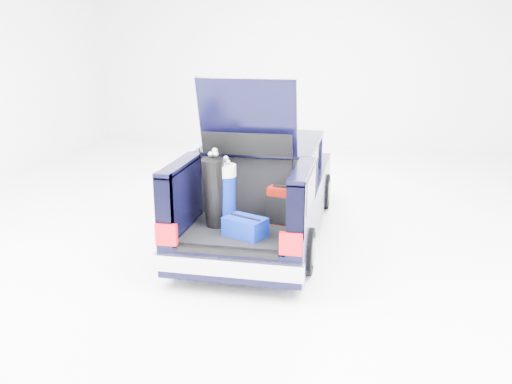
% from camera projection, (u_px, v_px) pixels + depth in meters
% --- Properties ---
extents(ground, '(14.00, 14.00, 0.00)m').
position_uv_depth(ground, '(262.00, 233.00, 8.45)').
color(ground, white).
rests_on(ground, ground).
extents(car, '(1.87, 4.65, 2.47)m').
position_uv_depth(car, '(264.00, 190.00, 8.36)').
color(car, black).
rests_on(car, ground).
extents(red_suitcase, '(0.35, 0.27, 0.52)m').
position_uv_depth(red_suitcase, '(280.00, 206.00, 7.03)').
color(red_suitcase, '#630903').
rests_on(red_suitcase, car).
extents(black_golf_bag, '(0.35, 0.42, 1.01)m').
position_uv_depth(black_golf_bag, '(215.00, 192.00, 6.85)').
color(black_golf_bag, black).
rests_on(black_golf_bag, car).
extents(blue_golf_bag, '(0.33, 0.33, 0.92)m').
position_uv_depth(blue_golf_bag, '(226.00, 195.00, 6.90)').
color(blue_golf_bag, black).
rests_on(blue_golf_bag, car).
extents(blue_duffel, '(0.58, 0.49, 0.26)m').
position_uv_depth(blue_duffel, '(245.00, 227.00, 6.62)').
color(blue_duffel, navy).
rests_on(blue_duffel, car).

